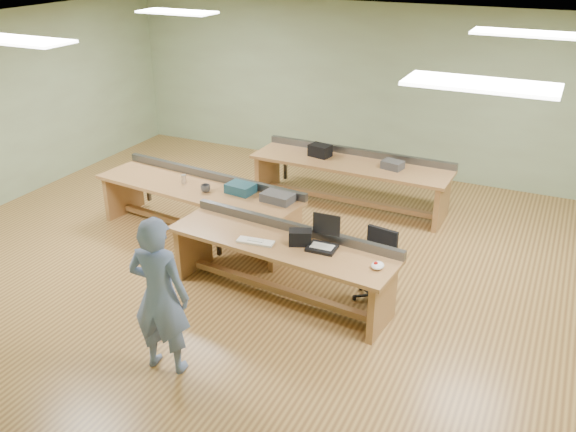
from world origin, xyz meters
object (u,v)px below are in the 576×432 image
object	(u,v)px
workbench_back	(351,173)
camera_bag	(300,237)
parts_bin_teal	(241,188)
workbench_mid	(199,198)
mug	(206,188)
task_chair	(374,274)
person	(160,296)
drinks_can	(184,179)
laptop_base	(322,248)
parts_bin_grey	(278,197)
workbench_front	(282,256)

from	to	relation	value
workbench_back	camera_bag	distance (m)	2.98
workbench_back	parts_bin_teal	size ratio (longest dim) A/B	8.57
workbench_mid	mug	bearing A→B (deg)	-24.36
task_chair	workbench_back	bearing A→B (deg)	126.03
person	task_chair	bearing A→B (deg)	-132.42
mug	drinks_can	bearing A→B (deg)	163.00
workbench_back	laptop_base	world-z (taller)	workbench_back
parts_bin_grey	camera_bag	bearing A→B (deg)	-51.78
workbench_back	camera_bag	xyz separation A→B (m)	(0.44, -2.93, 0.28)
workbench_back	parts_bin_teal	bearing A→B (deg)	-116.17
workbench_back	drinks_can	xyz separation A→B (m)	(-1.88, -1.92, 0.25)
parts_bin_teal	drinks_can	bearing A→B (deg)	-177.03
workbench_mid	drinks_can	size ratio (longest dim) A/B	24.85
person	parts_bin_teal	distance (m)	2.89
person	mug	world-z (taller)	person
workbench_mid	camera_bag	bearing A→B (deg)	-19.57
person	laptop_base	size ratio (longest dim) A/B	5.14
workbench_front	parts_bin_teal	xyz separation A→B (m)	(-1.17, 1.09, 0.26)
laptop_base	task_chair	bearing A→B (deg)	37.87
workbench_back	drinks_can	distance (m)	2.70
camera_bag	parts_bin_teal	distance (m)	1.76
workbench_front	person	bearing A→B (deg)	-100.38
person	camera_bag	size ratio (longest dim) A/B	6.44
camera_bag	mug	distance (m)	2.05
person	workbench_front	bearing A→B (deg)	-113.42
person	camera_bag	world-z (taller)	person
workbench_front	drinks_can	bearing A→B (deg)	158.85
laptop_base	person	bearing A→B (deg)	-122.11
workbench_mid	workbench_back	bearing A→B (deg)	56.11
person	parts_bin_grey	world-z (taller)	person
workbench_mid	camera_bag	distance (m)	2.31
drinks_can	camera_bag	bearing A→B (deg)	-23.57
workbench_mid	drinks_can	bearing A→B (deg)	-178.51
mug	parts_bin_grey	bearing A→B (deg)	7.36
workbench_mid	laptop_base	xyz separation A→B (m)	(2.34, -1.00, 0.20)
camera_bag	drinks_can	bearing A→B (deg)	133.35
workbench_front	mug	size ratio (longest dim) A/B	21.24
task_chair	parts_bin_teal	bearing A→B (deg)	173.76
workbench_mid	workbench_back	distance (m)	2.53
mug	workbench_mid	bearing A→B (deg)	149.54
person	laptop_base	bearing A→B (deg)	-127.42
workbench_front	camera_bag	bearing A→B (deg)	12.04
workbench_front	person	world-z (taller)	person
workbench_mid	parts_bin_grey	distance (m)	1.29
task_chair	parts_bin_teal	size ratio (longest dim) A/B	2.32
person	laptop_base	xyz separation A→B (m)	(0.99, 1.74, -0.08)
person	laptop_base	distance (m)	2.01
workbench_mid	drinks_can	world-z (taller)	drinks_can
workbench_mid	task_chair	size ratio (longest dim) A/B	3.76
parts_bin_grey	workbench_front	bearing A→B (deg)	-61.39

